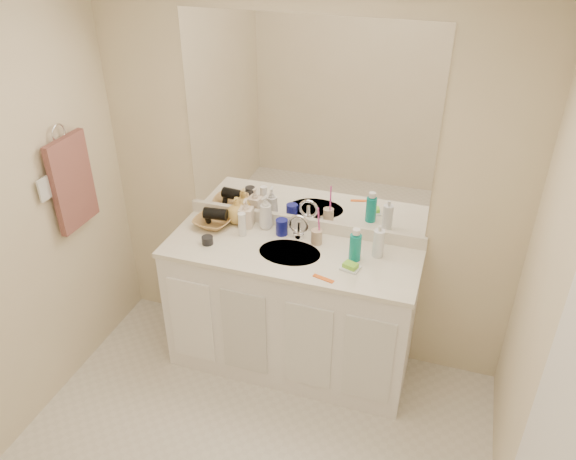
% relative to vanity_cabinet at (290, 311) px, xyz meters
% --- Properties ---
extents(ceiling, '(2.60, 2.60, 0.02)m').
position_rel_vanity_cabinet_xyz_m(ceiling, '(0.00, -1.02, 1.97)').
color(ceiling, white).
rests_on(ceiling, wall_back).
extents(wall_back, '(2.60, 0.02, 2.40)m').
position_rel_vanity_cabinet_xyz_m(wall_back, '(0.00, 0.28, 0.77)').
color(wall_back, beige).
rests_on(wall_back, floor).
extents(wall_right, '(0.02, 2.60, 2.40)m').
position_rel_vanity_cabinet_xyz_m(wall_right, '(1.30, -1.02, 0.77)').
color(wall_right, beige).
rests_on(wall_right, floor).
extents(vanity_cabinet, '(1.50, 0.55, 0.85)m').
position_rel_vanity_cabinet_xyz_m(vanity_cabinet, '(0.00, 0.00, 0.00)').
color(vanity_cabinet, white).
rests_on(vanity_cabinet, floor).
extents(countertop, '(1.52, 0.57, 0.03)m').
position_rel_vanity_cabinet_xyz_m(countertop, '(0.00, 0.00, 0.44)').
color(countertop, silver).
rests_on(countertop, vanity_cabinet).
extents(backsplash, '(1.52, 0.03, 0.08)m').
position_rel_vanity_cabinet_xyz_m(backsplash, '(0.00, 0.26, 0.50)').
color(backsplash, silver).
rests_on(backsplash, countertop).
extents(sink_basin, '(0.37, 0.37, 0.02)m').
position_rel_vanity_cabinet_xyz_m(sink_basin, '(0.00, -0.02, 0.44)').
color(sink_basin, '#BFB4A7').
rests_on(sink_basin, countertop).
extents(faucet, '(0.02, 0.02, 0.11)m').
position_rel_vanity_cabinet_xyz_m(faucet, '(0.00, 0.16, 0.51)').
color(faucet, silver).
rests_on(faucet, countertop).
extents(mirror, '(1.48, 0.01, 1.20)m').
position_rel_vanity_cabinet_xyz_m(mirror, '(0.00, 0.27, 1.14)').
color(mirror, white).
rests_on(mirror, wall_back).
extents(blue_mug, '(0.08, 0.08, 0.10)m').
position_rel_vanity_cabinet_xyz_m(blue_mug, '(-0.11, 0.16, 0.51)').
color(blue_mug, navy).
rests_on(blue_mug, countertop).
extents(tan_cup, '(0.07, 0.07, 0.09)m').
position_rel_vanity_cabinet_xyz_m(tan_cup, '(0.12, 0.13, 0.50)').
color(tan_cup, tan).
rests_on(tan_cup, countertop).
extents(toothbrush, '(0.02, 0.04, 0.20)m').
position_rel_vanity_cabinet_xyz_m(toothbrush, '(0.13, 0.13, 0.60)').
color(toothbrush, '#DF3AA5').
rests_on(toothbrush, tan_cup).
extents(mouthwash_bottle, '(0.08, 0.08, 0.16)m').
position_rel_vanity_cabinet_xyz_m(mouthwash_bottle, '(0.38, 0.03, 0.54)').
color(mouthwash_bottle, '#0B8980').
rests_on(mouthwash_bottle, countertop).
extents(clear_pump_bottle, '(0.08, 0.08, 0.17)m').
position_rel_vanity_cabinet_xyz_m(clear_pump_bottle, '(0.49, 0.11, 0.54)').
color(clear_pump_bottle, white).
rests_on(clear_pump_bottle, countertop).
extents(soap_dish, '(0.12, 0.10, 0.01)m').
position_rel_vanity_cabinet_xyz_m(soap_dish, '(0.38, -0.08, 0.46)').
color(soap_dish, silver).
rests_on(soap_dish, countertop).
extents(green_soap, '(0.09, 0.08, 0.03)m').
position_rel_vanity_cabinet_xyz_m(green_soap, '(0.38, -0.08, 0.48)').
color(green_soap, '#85DB35').
rests_on(green_soap, soap_dish).
extents(orange_comb, '(0.13, 0.06, 0.01)m').
position_rel_vanity_cabinet_xyz_m(orange_comb, '(0.26, -0.21, 0.46)').
color(orange_comb, orange).
rests_on(orange_comb, countertop).
extents(dark_jar, '(0.09, 0.09, 0.05)m').
position_rel_vanity_cabinet_xyz_m(dark_jar, '(-0.50, -0.08, 0.48)').
color(dark_jar, black).
rests_on(dark_jar, countertop).
extents(extra_white_bottle, '(0.05, 0.05, 0.15)m').
position_rel_vanity_cabinet_xyz_m(extra_white_bottle, '(-0.34, 0.07, 0.53)').
color(extra_white_bottle, white).
rests_on(extra_white_bottle, countertop).
extents(soap_bottle_white, '(0.10, 0.10, 0.22)m').
position_rel_vanity_cabinet_xyz_m(soap_bottle_white, '(-0.23, 0.21, 0.56)').
color(soap_bottle_white, silver).
rests_on(soap_bottle_white, countertop).
extents(soap_bottle_cream, '(0.10, 0.10, 0.19)m').
position_rel_vanity_cabinet_xyz_m(soap_bottle_cream, '(-0.35, 0.18, 0.55)').
color(soap_bottle_cream, '#F5E0C7').
rests_on(soap_bottle_cream, countertop).
extents(soap_bottle_yellow, '(0.15, 0.15, 0.18)m').
position_rel_vanity_cabinet_xyz_m(soap_bottle_yellow, '(-0.43, 0.21, 0.54)').
color(soap_bottle_yellow, '#E0B457').
rests_on(soap_bottle_yellow, countertop).
extents(wicker_basket, '(0.26, 0.26, 0.06)m').
position_rel_vanity_cabinet_xyz_m(wicker_basket, '(-0.55, 0.12, 0.48)').
color(wicker_basket, '#A77B43').
rests_on(wicker_basket, countertop).
extents(hair_dryer, '(0.15, 0.09, 0.07)m').
position_rel_vanity_cabinet_xyz_m(hair_dryer, '(-0.53, 0.12, 0.54)').
color(hair_dryer, black).
rests_on(hair_dryer, wicker_basket).
extents(towel_ring, '(0.01, 0.11, 0.11)m').
position_rel_vanity_cabinet_xyz_m(towel_ring, '(-1.27, -0.25, 1.12)').
color(towel_ring, silver).
rests_on(towel_ring, wall_left).
extents(hand_towel, '(0.04, 0.32, 0.55)m').
position_rel_vanity_cabinet_xyz_m(hand_towel, '(-1.25, -0.25, 0.82)').
color(hand_towel, brown).
rests_on(hand_towel, towel_ring).
extents(switch_plate, '(0.01, 0.08, 0.13)m').
position_rel_vanity_cabinet_xyz_m(switch_plate, '(-1.27, -0.45, 0.88)').
color(switch_plate, silver).
rests_on(switch_plate, wall_left).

